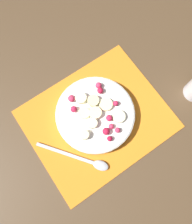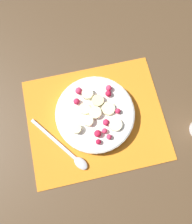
% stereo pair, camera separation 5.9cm
% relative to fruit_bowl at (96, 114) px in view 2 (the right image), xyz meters
% --- Properties ---
extents(ground_plane, '(3.00, 3.00, 0.00)m').
position_rel_fruit_bowl_xyz_m(ground_plane, '(-0.00, -0.01, -0.02)').
color(ground_plane, '#4C3823').
extents(placemat, '(0.39, 0.32, 0.01)m').
position_rel_fruit_bowl_xyz_m(placemat, '(-0.00, -0.01, -0.02)').
color(placemat, orange).
rests_on(placemat, ground_plane).
extents(fruit_bowl, '(0.22, 0.22, 0.05)m').
position_rel_fruit_bowl_xyz_m(fruit_bowl, '(0.00, 0.00, 0.00)').
color(fruit_bowl, silver).
rests_on(fruit_bowl, placemat).
extents(spoon, '(0.14, 0.18, 0.01)m').
position_rel_fruit_bowl_xyz_m(spoon, '(-0.09, -0.09, -0.01)').
color(spoon, '#B2B2B7').
rests_on(spoon, placemat).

